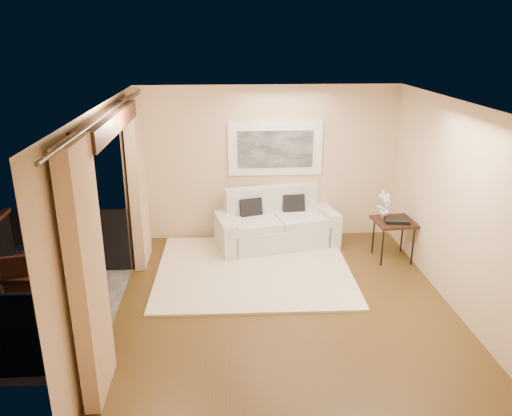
{
  "coord_description": "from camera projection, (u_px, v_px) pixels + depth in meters",
  "views": [
    {
      "loc": [
        -0.8,
        -5.92,
        3.51
      ],
      "look_at": [
        -0.32,
        1.04,
        1.05
      ],
      "focal_mm": 35.0,
      "sensor_mm": 36.0,
      "label": 1
    }
  ],
  "objects": [
    {
      "name": "side_table",
      "position": [
        394.0,
        224.0,
        8.0
      ],
      "size": [
        0.66,
        0.66,
        0.67
      ],
      "rotation": [
        0.0,
        0.0,
        0.08
      ],
      "color": "black",
      "rests_on": "floor"
    },
    {
      "name": "balcony_chair_far",
      "position": [
        81.0,
        267.0,
        6.56
      ],
      "size": [
        0.49,
        0.49,
        1.02
      ],
      "rotation": [
        0.0,
        0.0,
        3.26
      ],
      "color": "black",
      "rests_on": "balcony"
    },
    {
      "name": "orchid",
      "position": [
        385.0,
        205.0,
        8.0
      ],
      "size": [
        0.29,
        0.26,
        0.47
      ],
      "primitive_type": "imported",
      "rotation": [
        0.0,
        0.0,
        0.49
      ],
      "color": "white",
      "rests_on": "side_table"
    },
    {
      "name": "glass_b",
      "position": [
        46.0,
        260.0,
        6.09
      ],
      "size": [
        0.06,
        0.06,
        0.12
      ],
      "primitive_type": "cylinder",
      "color": "white",
      "rests_on": "bistro_table"
    },
    {
      "name": "candle",
      "position": [
        41.0,
        259.0,
        6.18
      ],
      "size": [
        0.06,
        0.06,
        0.07
      ],
      "primitive_type": "cylinder",
      "color": "red",
      "rests_on": "bistro_table"
    },
    {
      "name": "tray",
      "position": [
        397.0,
        220.0,
        7.91
      ],
      "size": [
        0.43,
        0.35,
        0.05
      ],
      "primitive_type": "cube",
      "rotation": [
        0.0,
        0.0,
        -0.19
      ],
      "color": "black",
      "rests_on": "side_table"
    },
    {
      "name": "bistro_table",
      "position": [
        32.0,
        273.0,
        6.07
      ],
      "size": [
        0.73,
        0.73,
        0.83
      ],
      "rotation": [
        0.0,
        0.0,
        -0.04
      ],
      "color": "black",
      "rests_on": "balcony"
    },
    {
      "name": "artwork",
      "position": [
        275.0,
        149.0,
        8.58
      ],
      "size": [
        1.62,
        0.07,
        0.92
      ],
      "color": "white",
      "rests_on": "room_shell"
    },
    {
      "name": "glass_a",
      "position": [
        37.0,
        263.0,
        6.0
      ],
      "size": [
        0.06,
        0.06,
        0.12
      ],
      "primitive_type": "cylinder",
      "color": "silver",
      "rests_on": "bistro_table"
    },
    {
      "name": "rug",
      "position": [
        254.0,
        270.0,
        7.77
      ],
      "size": [
        3.03,
        2.65,
        0.04
      ],
      "primitive_type": "cube",
      "rotation": [
        0.0,
        0.0,
        -0.02
      ],
      "color": "#F4E6C4",
      "rests_on": "floor"
    },
    {
      "name": "vase",
      "position": [
        20.0,
        267.0,
        5.83
      ],
      "size": [
        0.04,
        0.04,
        0.18
      ],
      "primitive_type": "cylinder",
      "color": "silver",
      "rests_on": "bistro_table"
    },
    {
      "name": "sofa",
      "position": [
        276.0,
        226.0,
        8.65
      ],
      "size": [
        2.18,
        1.28,
        0.98
      ],
      "rotation": [
        0.0,
        0.0,
        0.21
      ],
      "color": "silver",
      "rests_on": "floor"
    },
    {
      "name": "ice_bucket",
      "position": [
        25.0,
        255.0,
        6.13
      ],
      "size": [
        0.18,
        0.18,
        0.2
      ],
      "primitive_type": "cylinder",
      "color": "silver",
      "rests_on": "bistro_table"
    },
    {
      "name": "room_shell",
      "position": [
        107.0,
        122.0,
        5.82
      ],
      "size": [
        5.0,
        6.4,
        5.0
      ],
      "color": "white",
      "rests_on": "ground"
    },
    {
      "name": "balcony",
      "position": [
        34.0,
        302.0,
        6.52
      ],
      "size": [
        1.81,
        2.6,
        1.17
      ],
      "color": "#605B56",
      "rests_on": "ground"
    },
    {
      "name": "floor",
      "position": [
        285.0,
        305.0,
        6.79
      ],
      "size": [
        5.0,
        5.0,
        0.0
      ],
      "primitive_type": "plane",
      "color": "#563C19",
      "rests_on": "ground"
    },
    {
      "name": "balcony_chair_near",
      "position": [
        26.0,
        295.0,
        5.79
      ],
      "size": [
        0.56,
        0.57,
        1.09
      ],
      "rotation": [
        0.0,
        0.0,
        0.23
      ],
      "color": "black",
      "rests_on": "balcony"
    },
    {
      "name": "curtains",
      "position": [
        119.0,
        217.0,
        6.21
      ],
      "size": [
        0.16,
        4.8,
        2.64
      ],
      "color": "tan",
      "rests_on": "ground"
    }
  ]
}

